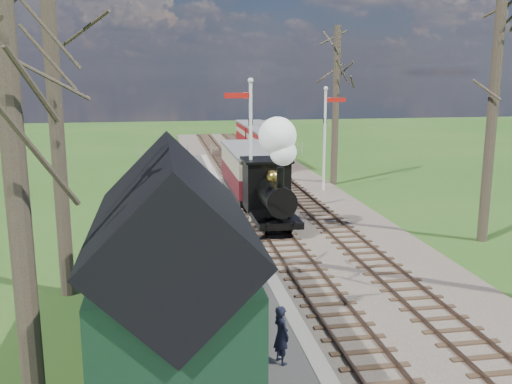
# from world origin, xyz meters

# --- Properties ---
(distant_hills) EXTENTS (114.40, 48.00, 22.02)m
(distant_hills) POSITION_xyz_m (1.40, 64.38, -16.21)
(distant_hills) COLOR #385B23
(distant_hills) RESTS_ON ground
(ballast_bed) EXTENTS (8.00, 60.00, 0.10)m
(ballast_bed) POSITION_xyz_m (1.30, 22.00, 0.05)
(ballast_bed) COLOR brown
(ballast_bed) RESTS_ON ground
(track_near) EXTENTS (1.60, 60.00, 0.15)m
(track_near) POSITION_xyz_m (0.00, 22.00, 0.10)
(track_near) COLOR brown
(track_near) RESTS_ON ground
(track_far) EXTENTS (1.60, 60.00, 0.15)m
(track_far) POSITION_xyz_m (2.60, 22.00, 0.10)
(track_far) COLOR brown
(track_far) RESTS_ON ground
(platform) EXTENTS (5.00, 44.00, 0.20)m
(platform) POSITION_xyz_m (-3.50, 14.00, 0.10)
(platform) COLOR #474442
(platform) RESTS_ON ground
(coping_strip) EXTENTS (0.40, 44.00, 0.21)m
(coping_strip) POSITION_xyz_m (-1.20, 14.00, 0.10)
(coping_strip) COLOR #B2AD9E
(coping_strip) RESTS_ON ground
(station_shed) EXTENTS (3.25, 6.30, 4.78)m
(station_shed) POSITION_xyz_m (-4.30, 4.00, 2.27)
(station_shed) COLOR black
(station_shed) RESTS_ON platform
(semaphore_near) EXTENTS (1.22, 0.24, 6.22)m
(semaphore_near) POSITION_xyz_m (-0.77, 16.00, 3.62)
(semaphore_near) COLOR silver
(semaphore_near) RESTS_ON ground
(semaphore_far) EXTENTS (1.22, 0.24, 5.72)m
(semaphore_far) POSITION_xyz_m (4.37, 22.00, 3.35)
(semaphore_far) COLOR silver
(semaphore_far) RESTS_ON ground
(bare_trees) EXTENTS (15.51, 22.39, 12.00)m
(bare_trees) POSITION_xyz_m (1.33, 10.10, 5.21)
(bare_trees) COLOR #382D23
(bare_trees) RESTS_ON ground
(fence_line) EXTENTS (12.60, 0.08, 1.00)m
(fence_line) POSITION_xyz_m (0.30, 36.00, 0.55)
(fence_line) COLOR slate
(fence_line) RESTS_ON ground
(locomotive) EXTENTS (1.85, 4.31, 4.62)m
(locomotive) POSITION_xyz_m (-0.01, 14.83, 2.12)
(locomotive) COLOR black
(locomotive) RESTS_ON ground
(coach) EXTENTS (2.15, 7.38, 2.27)m
(coach) POSITION_xyz_m (0.00, 20.90, 1.55)
(coach) COLOR black
(coach) RESTS_ON ground
(red_carriage_a) EXTENTS (2.05, 5.08, 2.16)m
(red_carriage_a) POSITION_xyz_m (2.60, 30.01, 1.49)
(red_carriage_a) COLOR black
(red_carriage_a) RESTS_ON ground
(red_carriage_b) EXTENTS (2.05, 5.08, 2.16)m
(red_carriage_b) POSITION_xyz_m (2.60, 35.51, 1.49)
(red_carriage_b) COLOR black
(red_carriage_b) RESTS_ON ground
(sign_board) EXTENTS (0.13, 0.71, 1.04)m
(sign_board) POSITION_xyz_m (-1.97, 6.78, 0.72)
(sign_board) COLOR #104E29
(sign_board) RESTS_ON platform
(bench) EXTENTS (0.79, 1.58, 0.87)m
(bench) POSITION_xyz_m (-3.28, 4.40, 0.61)
(bench) COLOR #483219
(bench) RESTS_ON platform
(person) EXTENTS (0.46, 0.56, 1.31)m
(person) POSITION_xyz_m (-2.02, 3.60, 0.86)
(person) COLOR black
(person) RESTS_ON platform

